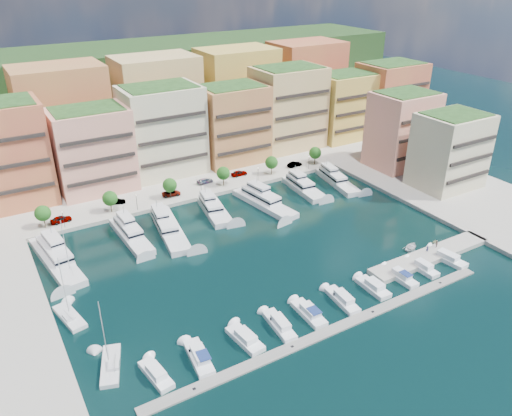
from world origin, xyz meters
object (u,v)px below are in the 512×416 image
(cruiser_1, at_px, (199,358))
(car_5, at_px, (295,164))
(yacht_3, at_px, (214,209))
(yacht_4, at_px, (263,201))
(yacht_6, at_px, (336,179))
(cruiser_3, at_px, (279,325))
(car_4, at_px, (239,173))
(tree_4, at_px, (272,163))
(yacht_0, at_px, (55,257))
(cruiser_8, at_px, (422,268))
(yacht_1, at_px, (130,234))
(tender_3, at_px, (435,241))
(person_0, at_px, (427,249))
(lamppost_3, at_px, (258,172))
(car_3, at_px, (205,181))
(sailboat_1, at_px, (70,317))
(tree_3, at_px, (223,173))
(sailboat_0, at_px, (111,366))
(car_2, at_px, (171,193))
(tender_2, at_px, (411,247))
(cruiser_7, at_px, (400,277))
(tree_2, at_px, (170,185))
(cruiser_2, at_px, (245,339))
(cruiser_6, at_px, (373,287))
(yacht_5, at_px, (302,186))
(lamppost_2, at_px, (201,185))
(tree_5, at_px, (315,153))
(lamppost_4, at_px, (309,160))
(car_0, at_px, (61,219))
(cruiser_0, at_px, (156,375))
(lamppost_1, at_px, (136,200))
(tree_1, at_px, (110,198))
(tree_0, at_px, (43,213))
(cruiser_4, at_px, (309,313))
(lamppost_0, at_px, (63,217))
(cruiser_9, at_px, (446,258))
(car_1, at_px, (117,201))

(cruiser_1, relative_size, car_5, 1.90)
(yacht_3, relative_size, yacht_4, 0.76)
(yacht_6, height_order, cruiser_3, yacht_6)
(car_4, bearing_deg, tree_4, -114.94)
(yacht_0, distance_m, cruiser_8, 78.15)
(yacht_1, bearing_deg, tender_3, -32.77)
(person_0, bearing_deg, lamppost_3, -35.53)
(car_3, distance_m, car_4, 11.06)
(cruiser_8, xyz_separation_m, car_4, (-9.53, 62.05, 1.28))
(tree_4, distance_m, sailboat_1, 75.96)
(tree_3, relative_size, yacht_6, 0.29)
(yacht_6, bearing_deg, sailboat_0, -153.11)
(sailboat_1, distance_m, car_2, 51.61)
(cruiser_3, relative_size, tender_2, 2.10)
(cruiser_7, bearing_deg, person_0, 16.98)
(tree_2, xyz_separation_m, cruiser_2, (-10.01, -58.09, -4.20))
(yacht_6, height_order, car_3, yacht_6)
(tree_4, height_order, cruiser_6, tree_4)
(yacht_5, relative_size, sailboat_0, 1.32)
(cruiser_8, bearing_deg, lamppost_2, 113.93)
(tree_5, distance_m, tender_2, 52.03)
(lamppost_4, relative_size, car_0, 0.84)
(sailboat_0, bearing_deg, tree_5, 33.39)
(tree_5, xyz_separation_m, cruiser_0, (-73.97, -58.08, -4.20))
(cruiser_3, bearing_deg, lamppost_1, 97.12)
(tree_3, bearing_deg, tree_2, 180.00)
(tree_1, bearing_deg, cruiser_1, -92.62)
(tree_2, xyz_separation_m, yacht_0, (-32.73, -15.43, -3.53))
(car_0, bearing_deg, tree_0, 95.89)
(cruiser_0, height_order, car_3, car_3)
(tree_1, height_order, cruiser_3, tree_1)
(cruiser_4, relative_size, car_5, 1.78)
(tender_3, relative_size, car_2, 0.33)
(lamppost_3, height_order, cruiser_3, lamppost_3)
(cruiser_7, bearing_deg, tree_1, 126.08)
(cruiser_6, distance_m, car_2, 62.09)
(lamppost_2, height_order, car_5, lamppost_2)
(yacht_3, bearing_deg, lamppost_2, 83.34)
(lamppost_1, height_order, cruiser_8, lamppost_1)
(tree_4, xyz_separation_m, cruiser_6, (-12.90, -58.08, -4.20))
(sailboat_1, height_order, car_0, sailboat_1)
(car_4, relative_size, car_5, 1.03)
(cruiser_6, xyz_separation_m, sailboat_1, (-53.54, 21.51, -0.24))
(yacht_4, distance_m, car_5, 26.68)
(cruiser_6, bearing_deg, tree_0, 131.34)
(lamppost_3, bearing_deg, lamppost_0, 180.00)
(tree_2, bearing_deg, tree_5, 0.00)
(tree_1, height_order, cruiser_9, tree_1)
(tree_0, height_order, car_1, tree_0)
(car_4, bearing_deg, car_3, 88.24)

